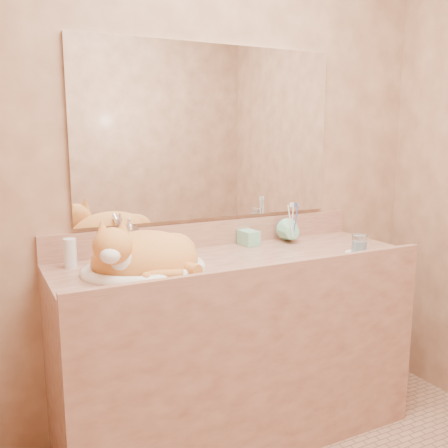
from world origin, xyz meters
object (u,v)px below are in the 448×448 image
sink_basin (144,252)px  cat (142,254)px  vanity_counter (237,348)px  soap_dispenser (255,231)px  water_glass (359,244)px  toothbrush_cup (293,234)px

sink_basin → cat: bearing=-133.7°
vanity_counter → sink_basin: 0.66m
soap_dispenser → water_glass: (0.34, -0.34, -0.03)m
vanity_counter → cat: bearing=-175.4°
cat → water_glass: (0.96, -0.16, -0.02)m
cat → toothbrush_cup: size_ratio=3.73×
sink_basin → water_glass: sink_basin is taller
soap_dispenser → toothbrush_cup: soap_dispenser is taller
cat → soap_dispenser: bearing=31.5°
sink_basin → toothbrush_cup: size_ratio=4.29×
sink_basin → toothbrush_cup: bearing=9.7°
cat → soap_dispenser: size_ratio=2.65×
vanity_counter → toothbrush_cup: toothbrush_cup is taller
soap_dispenser → toothbrush_cup: 0.20m
water_glass → sink_basin: bearing=169.2°
vanity_counter → toothbrush_cup: 0.61m
vanity_counter → soap_dispenser: bearing=39.4°
soap_dispenser → water_glass: soap_dispenser is taller
toothbrush_cup → sink_basin: bearing=-171.2°
cat → water_glass: bearing=5.8°
vanity_counter → sink_basin: bearing=-177.3°
toothbrush_cup → water_glass: toothbrush_cup is taller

